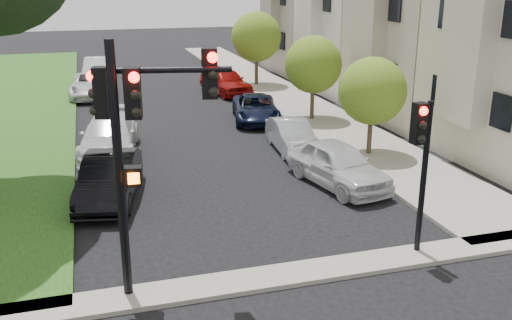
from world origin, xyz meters
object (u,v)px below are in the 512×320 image
object	(u,v)px
car_parked_9	(97,68)
traffic_signal_secondary	(421,151)
small_tree_b	(313,65)
small_tree_a	(372,91)
traffic_signal_main	(138,125)
car_parked_1	(292,136)
car_parked_5	(110,178)
car_parked_3	(226,81)
car_parked_0	(338,164)
small_tree_c	(256,37)
car_parked_2	(256,108)
car_parked_6	(109,135)
car_parked_8	(93,84)

from	to	relation	value
car_parked_9	traffic_signal_secondary	bearing A→B (deg)	-70.95
small_tree_b	small_tree_a	bearing A→B (deg)	-90.00
traffic_signal_main	car_parked_9	bearing A→B (deg)	90.53
traffic_signal_main	car_parked_1	distance (m)	12.10
car_parked_1	car_parked_9	distance (m)	21.03
traffic_signal_secondary	car_parked_5	distance (m)	9.64
car_parked_3	car_parked_0	bearing A→B (deg)	-101.71
small_tree_c	car_parked_1	size ratio (longest dim) A/B	1.22
car_parked_2	car_parked_6	world-z (taller)	car_parked_6
traffic_signal_secondary	car_parked_9	xyz separation A→B (m)	(-6.98, 29.25, -2.07)
traffic_signal_main	car_parked_3	xyz separation A→B (m)	(7.03, 21.55, -3.14)
small_tree_c	traffic_signal_secondary	xyz separation A→B (m)	(-2.84, -23.60, -0.34)
car_parked_6	small_tree_a	bearing A→B (deg)	-10.00
car_parked_0	car_parked_9	world-z (taller)	car_parked_0
traffic_signal_main	car_parked_6	size ratio (longest dim) A/B	1.10
car_parked_3	car_parked_1	bearing A→B (deg)	-102.35
small_tree_a	car_parked_3	xyz separation A→B (m)	(-2.52, 13.65, -1.83)
small_tree_b	small_tree_c	bearing A→B (deg)	90.00
car_parked_8	car_parked_2	bearing A→B (deg)	-43.01
car_parked_0	car_parked_1	xyz separation A→B (m)	(-0.12, 4.22, -0.12)
car_parked_1	car_parked_2	size ratio (longest dim) A/B	0.85
car_parked_0	car_parked_2	size ratio (longest dim) A/B	0.97
car_parked_6	car_parked_9	bearing A→B (deg)	98.30
car_parked_3	car_parked_5	xyz separation A→B (m)	(-7.55, -15.56, -0.04)
traffic_signal_main	traffic_signal_secondary	bearing A→B (deg)	-0.38
traffic_signal_main	small_tree_a	bearing A→B (deg)	39.61
small_tree_c	traffic_signal_secondary	distance (m)	23.77
car_parked_3	small_tree_c	bearing A→B (deg)	27.06
car_parked_6	small_tree_b	bearing A→B (deg)	24.17
car_parked_3	car_parked_5	distance (m)	17.29
traffic_signal_secondary	car_parked_1	world-z (taller)	traffic_signal_secondary
car_parked_1	car_parked_5	world-z (taller)	car_parked_5
car_parked_3	car_parked_5	bearing A→B (deg)	-127.36
car_parked_0	car_parked_1	distance (m)	4.22
small_tree_c	car_parked_2	world-z (taller)	small_tree_c
traffic_signal_secondary	car_parked_0	size ratio (longest dim) A/B	0.91
car_parked_1	car_parked_5	size ratio (longest dim) A/B	0.86
small_tree_a	car_parked_3	size ratio (longest dim) A/B	0.86
small_tree_b	traffic_signal_main	world-z (taller)	traffic_signal_main
small_tree_a	car_parked_9	distance (m)	23.53
car_parked_9	car_parked_5	bearing A→B (deg)	-84.98
traffic_signal_main	car_parked_2	world-z (taller)	traffic_signal_main
small_tree_a	car_parked_0	xyz separation A→B (m)	(-2.59, -2.70, -1.86)
car_parked_5	car_parked_6	size ratio (longest dim) A/B	0.87
car_parked_5	car_parked_9	xyz separation A→B (m)	(0.25, 23.21, -0.01)
car_parked_8	traffic_signal_main	bearing A→B (deg)	-83.26
small_tree_b	car_parked_9	world-z (taller)	small_tree_b
small_tree_b	small_tree_c	xyz separation A→B (m)	(-0.00, 9.60, 0.38)
car_parked_9	traffic_signal_main	bearing A→B (deg)	-83.84
small_tree_c	car_parked_8	size ratio (longest dim) A/B	0.89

